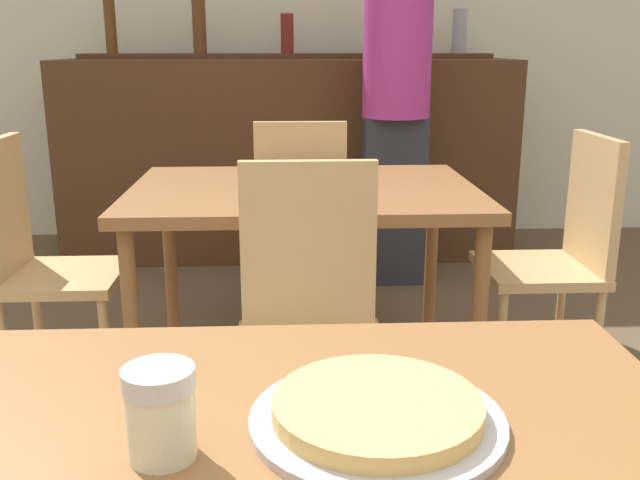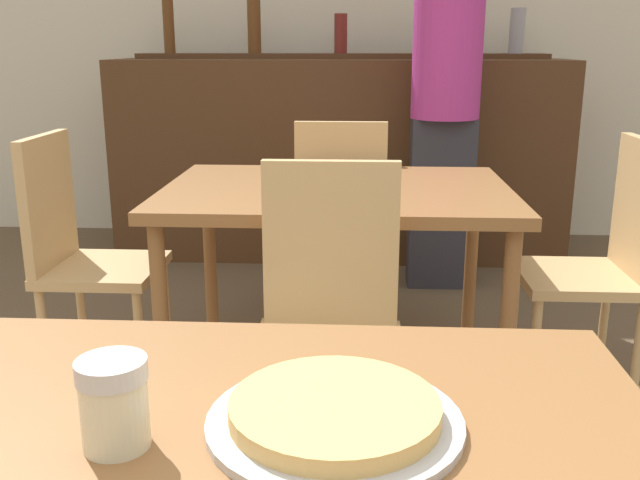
{
  "view_description": "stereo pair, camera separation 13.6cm",
  "coord_description": "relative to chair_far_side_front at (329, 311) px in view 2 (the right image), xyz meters",
  "views": [
    {
      "loc": [
        -0.02,
        -0.76,
        1.23
      ],
      "look_at": [
        0.05,
        0.55,
        0.87
      ],
      "focal_mm": 40.0,
      "sensor_mm": 36.0,
      "label": 1
    },
    {
      "loc": [
        0.12,
        -0.76,
        1.23
      ],
      "look_at": [
        0.05,
        0.55,
        0.87
      ],
      "focal_mm": 40.0,
      "sensor_mm": 36.0,
      "label": 2
    }
  ],
  "objects": [
    {
      "name": "chair_far_side_left",
      "position": [
        -0.93,
        0.6,
        0.0
      ],
      "size": [
        0.4,
        0.4,
        0.92
      ],
      "rotation": [
        0.0,
        0.0,
        1.57
      ],
      "color": "tan",
      "rests_on": "ground_plane"
    },
    {
      "name": "pizza_tray",
      "position": [
        0.05,
        -1.02,
        0.26
      ],
      "size": [
        0.32,
        0.32,
        0.04
      ],
      "color": "#B7B7BC",
      "rests_on": "dining_table_near"
    },
    {
      "name": "wall_back",
      "position": [
        -0.04,
        2.88,
        0.87
      ],
      "size": [
        8.0,
        0.05,
        2.8
      ],
      "color": "silver",
      "rests_on": "ground_plane"
    },
    {
      "name": "chair_far_side_front",
      "position": [
        0.0,
        0.0,
        0.0
      ],
      "size": [
        0.4,
        0.4,
        0.92
      ],
      "color": "tan",
      "rests_on": "ground_plane"
    },
    {
      "name": "chair_far_side_back",
      "position": [
        -0.0,
        1.2,
        0.0
      ],
      "size": [
        0.4,
        0.4,
        0.92
      ],
      "rotation": [
        0.0,
        0.0,
        3.14
      ],
      "color": "tan",
      "rests_on": "ground_plane"
    },
    {
      "name": "person_standing",
      "position": [
        0.5,
        1.79,
        0.47
      ],
      "size": [
        0.34,
        0.34,
        1.82
      ],
      "color": "#2D2D38",
      "rests_on": "ground_plane"
    },
    {
      "name": "cheese_shaker",
      "position": [
        -0.21,
        -1.08,
        0.3
      ],
      "size": [
        0.08,
        0.08,
        0.11
      ],
      "color": "beige",
      "rests_on": "dining_table_near"
    },
    {
      "name": "bar_counter",
      "position": [
        -0.04,
        2.37,
        0.05
      ],
      "size": [
        2.6,
        0.56,
        1.14
      ],
      "color": "#4C2D19",
      "rests_on": "ground_plane"
    },
    {
      "name": "chair_far_side_right",
      "position": [
        0.93,
        0.6,
        0.0
      ],
      "size": [
        0.4,
        0.4,
        0.92
      ],
      "rotation": [
        0.0,
        0.0,
        -1.57
      ],
      "color": "tan",
      "rests_on": "ground_plane"
    },
    {
      "name": "bar_back_shelf",
      "position": [
        -0.04,
        2.51,
        0.68
      ],
      "size": [
        2.39,
        0.24,
        0.33
      ],
      "color": "#4C2D19",
      "rests_on": "bar_counter"
    },
    {
      "name": "dining_table_far",
      "position": [
        0.0,
        0.6,
        0.15
      ],
      "size": [
        1.19,
        0.87,
        0.75
      ],
      "color": "brown",
      "rests_on": "ground_plane"
    }
  ]
}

